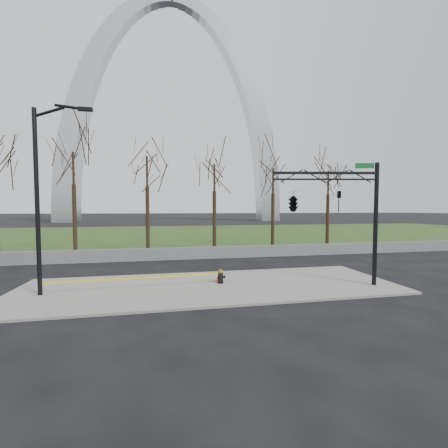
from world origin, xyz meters
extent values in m
plane|color=black|center=(0.00, 0.00, 0.00)|extent=(500.00, 500.00, 0.00)
cube|color=gray|center=(0.00, 0.00, 0.05)|extent=(18.00, 6.00, 0.10)
cube|color=#243C16|center=(0.00, 30.00, 0.03)|extent=(120.00, 40.00, 0.06)
cube|color=#59595B|center=(0.00, 8.00, 0.45)|extent=(60.00, 0.30, 0.90)
cylinder|color=black|center=(0.51, 0.27, 0.13)|extent=(0.30, 0.30, 0.05)
cylinder|color=black|center=(0.51, 0.27, 0.36)|extent=(0.23, 0.23, 0.53)
cylinder|color=black|center=(0.70, 0.27, 0.41)|extent=(0.18, 0.14, 0.14)
cylinder|color=black|center=(0.38, 0.27, 0.38)|extent=(0.09, 0.09, 0.09)
cylinder|color=olive|center=(0.51, 0.27, 0.64)|extent=(0.26, 0.26, 0.05)
ellipsoid|color=olive|center=(0.51, 0.27, 0.70)|extent=(0.25, 0.25, 0.18)
cylinder|color=olive|center=(0.51, 0.27, 0.80)|extent=(0.05, 0.05, 0.07)
cube|color=red|center=(0.54, 0.71, 0.12)|extent=(0.43, 0.43, 0.04)
cone|color=red|center=(0.54, 0.71, 0.44)|extent=(0.26, 0.26, 0.61)
cylinder|color=white|center=(0.54, 0.71, 0.56)|extent=(0.20, 0.20, 0.09)
cylinder|color=black|center=(-7.45, -0.11, 4.00)|extent=(0.18, 0.18, 8.00)
cylinder|color=black|center=(-6.90, -0.12, 7.85)|extent=(1.27, 0.15, 0.56)
cylinder|color=black|center=(-6.05, -0.14, 8.10)|extent=(1.21, 0.15, 0.22)
cube|color=black|center=(-5.45, -0.16, 8.05)|extent=(0.61, 0.23, 0.14)
cylinder|color=black|center=(7.80, -1.46, 3.00)|extent=(0.20, 0.20, 6.00)
cube|color=black|center=(5.34, -1.01, 5.50)|extent=(4.94, 1.02, 0.12)
cube|color=black|center=(5.34, -1.01, 5.20)|extent=(4.93, 0.98, 0.08)
cube|color=#0C5926|center=(7.21, -1.35, 5.85)|extent=(0.89, 0.20, 0.25)
imported|color=black|center=(6.03, -1.13, 4.15)|extent=(0.20, 0.23, 1.00)
imported|color=black|center=(3.87, -0.74, 4.15)|extent=(0.97, 2.54, 1.00)
cube|color=yellow|center=(-3.47, 0.08, 0.58)|extent=(7.96, 0.39, 0.08)
cube|color=yellow|center=(0.53, 0.49, 0.28)|extent=(0.04, 0.44, 0.08)
camera|label=1|loc=(-2.06, -13.59, 3.79)|focal=23.05mm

